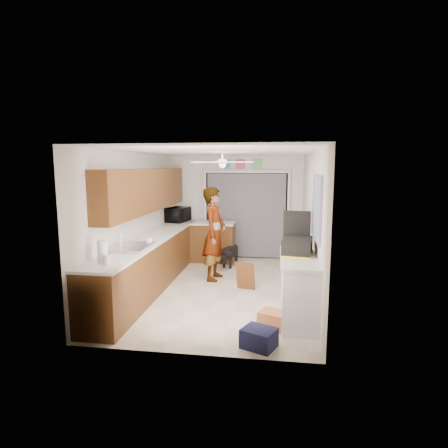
{
  "coord_description": "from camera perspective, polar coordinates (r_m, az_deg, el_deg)",
  "views": [
    {
      "loc": [
        1.02,
        -6.62,
        2.24
      ],
      "look_at": [
        0.0,
        0.4,
        1.15
      ],
      "focal_mm": 30.0,
      "sensor_mm": 36.0,
      "label": 1
    }
  ],
  "objects": [
    {
      "name": "header_frame_2",
      "position": [
        9.13,
        2.52,
        9.12
      ],
      "size": [
        0.22,
        0.02,
        0.22
      ],
      "primitive_type": "cube",
      "color": "#D04E6C",
      "rests_on": "wall_back"
    },
    {
      "name": "wall_back",
      "position": [
        9.23,
        1.88,
        2.58
      ],
      "size": [
        3.2,
        0.0,
        3.2
      ],
      "primitive_type": "plane",
      "rotation": [
        1.57,
        0.0,
        0.0
      ],
      "color": "silver",
      "rests_on": "ground"
    },
    {
      "name": "ceiling",
      "position": [
        6.7,
        -0.5,
        10.96
      ],
      "size": [
        5.0,
        5.0,
        0.0
      ],
      "primitive_type": "plane",
      "rotation": [
        3.14,
        0.0,
        0.0
      ],
      "color": "white",
      "rests_on": "ground"
    },
    {
      "name": "suitcase_rim",
      "position": [
        5.76,
        11.08,
        -4.38
      ],
      "size": [
        0.52,
        0.64,
        0.02
      ],
      "primitive_type": "cube",
      "rotation": [
        0.0,
        0.0,
        -0.14
      ],
      "color": "yellow",
      "rests_on": "suitcase"
    },
    {
      "name": "header_frame_1",
      "position": [
        9.17,
        0.32,
        9.12
      ],
      "size": [
        0.22,
        0.02,
        0.22
      ],
      "primitive_type": "cube",
      "color": "#4A91C5",
      "rests_on": "wall_back"
    },
    {
      "name": "upper_cabinets",
      "position": [
        7.26,
        -11.6,
        5.09
      ],
      "size": [
        0.32,
        4.0,
        0.8
      ],
      "primitive_type": "cube",
      "color": "brown",
      "rests_on": "wall_left"
    },
    {
      "name": "paper_towel_roll",
      "position": [
        5.42,
        -18.05,
        -3.98
      ],
      "size": [
        0.17,
        0.17,
        0.3
      ],
      "primitive_type": "cylinder",
      "rotation": [
        0.0,
        0.0,
        -0.3
      ],
      "color": "white",
      "rests_on": "left_countertop"
    },
    {
      "name": "header_frame_3",
      "position": [
        9.1,
        5.06,
        9.09
      ],
      "size": [
        0.22,
        0.02,
        0.22
      ],
      "primitive_type": "cube",
      "color": "#6EC06D",
      "rests_on": "wall_back"
    },
    {
      "name": "ceiling_fan",
      "position": [
        6.89,
        -0.24,
        9.4
      ],
      "size": [
        1.14,
        1.14,
        0.24
      ],
      "primitive_type": "cube",
      "color": "white",
      "rests_on": "ceiling"
    },
    {
      "name": "wall_right",
      "position": [
        6.71,
        13.13,
        0.03
      ],
      "size": [
        0.0,
        5.0,
        5.0
      ],
      "primitive_type": "plane",
      "rotation": [
        1.57,
        0.0,
        -1.57
      ],
      "color": "silver",
      "rests_on": "ground"
    },
    {
      "name": "left_base_cabinets",
      "position": [
        7.24,
        -10.76,
        -5.74
      ],
      "size": [
        0.6,
        4.8,
        0.9
      ],
      "primitive_type": "cube",
      "color": "brown",
      "rests_on": "floor"
    },
    {
      "name": "door_trim_right",
      "position": [
        9.14,
        9.77,
        1.14
      ],
      "size": [
        0.06,
        0.04,
        2.1
      ],
      "primitive_type": "cube",
      "color": "white",
      "rests_on": "wall_back"
    },
    {
      "name": "faucet",
      "position": [
        6.26,
        -15.45,
        -2.54
      ],
      "size": [
        0.03,
        0.03,
        0.22
      ],
      "primitive_type": "cylinder",
      "color": "silver",
      "rests_on": "left_countertop"
    },
    {
      "name": "floor",
      "position": [
        7.06,
        -0.47,
        -9.76
      ],
      "size": [
        5.0,
        5.0,
        0.0
      ],
      "primitive_type": "plane",
      "color": "beige",
      "rests_on": "ground"
    },
    {
      "name": "curtain_panel",
      "position": [
        9.16,
        3.38,
        1.27
      ],
      "size": [
        1.9,
        0.03,
        2.05
      ],
      "primitive_type": "cube",
      "color": "slate",
      "rests_on": "wall_back"
    },
    {
      "name": "peninsula_base",
      "position": [
        8.93,
        -1.7,
        -2.82
      ],
      "size": [
        1.0,
        0.6,
        0.9
      ],
      "primitive_type": "cube",
      "color": "brown",
      "rests_on": "floor"
    },
    {
      "name": "route66_sign",
      "position": [
        9.3,
        -4.01,
        9.1
      ],
      "size": [
        0.22,
        0.02,
        0.26
      ],
      "primitive_type": "cube",
      "color": "silver",
      "rests_on": "wall_back"
    },
    {
      "name": "microwave",
      "position": [
        8.94,
        -7.0,
        1.42
      ],
      "size": [
        0.53,
        0.68,
        0.34
      ],
      "primitive_type": "imported",
      "rotation": [
        0.0,
        0.0,
        1.37
      ],
      "color": "black",
      "rests_on": "left_countertop"
    },
    {
      "name": "jar_b",
      "position": [
        5.29,
        -17.47,
        -5.18
      ],
      "size": [
        0.12,
        0.12,
        0.13
      ],
      "primitive_type": "cylinder",
      "rotation": [
        0.0,
        0.0,
        -0.41
      ],
      "color": "silver",
      "rests_on": "left_countertop"
    },
    {
      "name": "dog",
      "position": [
        8.47,
        0.95,
        -4.84
      ],
      "size": [
        0.45,
        0.69,
        0.5
      ],
      "primitive_type": "cube",
      "rotation": [
        0.0,
        0.0,
        -0.31
      ],
      "color": "black",
      "rests_on": "floor"
    },
    {
      "name": "wall_left",
      "position": [
        7.18,
        -13.2,
        0.59
      ],
      "size": [
        0.0,
        5.0,
        5.0
      ],
      "primitive_type": "plane",
      "rotation": [
        1.57,
        0.0,
        1.57
      ],
      "color": "silver",
      "rests_on": "ground"
    },
    {
      "name": "peninsula_top",
      "position": [
        8.85,
        -1.71,
        0.16
      ],
      "size": [
        1.04,
        0.64,
        0.04
      ],
      "primitive_type": "cube",
      "color": "white",
      "rests_on": "peninsula_base"
    },
    {
      "name": "left_countertop",
      "position": [
        7.13,
        -10.79,
        -2.08
      ],
      "size": [
        0.62,
        4.8,
        0.04
      ],
      "primitive_type": "cube",
      "color": "white",
      "rests_on": "left_base_cabinets"
    },
    {
      "name": "suitcase",
      "position": [
        5.74,
        11.11,
        -3.31
      ],
      "size": [
        0.49,
        0.61,
        0.24
      ],
      "primitive_type": "cube",
      "rotation": [
        0.0,
        0.0,
        -0.14
      ],
      "color": "black",
      "rests_on": "right_counter_top"
    },
    {
      "name": "right_counter_base",
      "position": [
        5.71,
        11.32,
        -9.7
      ],
      "size": [
        0.5,
        1.4,
        0.9
      ],
      "primitive_type": "cube",
      "color": "white",
      "rests_on": "floor"
    },
    {
      "name": "abstract_painting",
      "position": [
        5.67,
        13.9,
        2.51
      ],
      "size": [
        0.03,
        1.15,
        0.95
      ],
      "primitive_type": "cube",
      "color": "#EB568A",
      "rests_on": "wall_right"
    },
    {
      "name": "right_counter_top",
      "position": [
        5.58,
        11.36,
        -5.12
      ],
      "size": [
        0.54,
        1.44,
        0.04
      ],
      "primitive_type": "cube",
      "color": "white",
      "rests_on": "right_counter_base"
    },
    {
      "name": "sink_basin",
      "position": [
        6.21,
        -13.8,
        -3.47
      ],
      "size": [
        0.5,
        0.76,
        0.06
      ],
      "primitive_type": "cube",
      "color": "silver",
      "rests_on": "left_countertop"
    },
    {
      "name": "header_frame_4",
      "position": [
        9.09,
        7.61,
        9.05
      ],
      "size": [
        0.22,
        0.02,
        0.22
      ],
      "primitive_type": "cube",
      "color": "silver",
      "rests_on": "wall_back"
    },
    {
      "name": "wall_front",
      "position": [
        4.35,
        -5.51,
        -4.46
      ],
      "size": [
        3.2,
        0.0,
        3.2
      ],
      "primitive_type": "plane",
      "rotation": [
        -1.57,
        0.0,
        0.0
      ],
      "color": "silver",
      "rests_on": "ground"
    },
    {
      "name": "navy_crate",
      "position": [
        4.9,
        5.35,
        -16.92
      ],
      "size": [
        0.5,
        0.46,
        0.24
      ],
      "primitive_type": "cube",
      "rotation": [
        0.0,
        0.0,
        -0.41
      ],
      "color": "black",
      "rests_on": "floor"
    },
    {
      "name": "door_trim_head",
      "position": [
        9.09,
        3.44,
        7.98
      ],
      "size": [
        2.1,
        0.04,
        0.06
      ],
      "primitive_type": "cube",
      "color": "white",
      "rests_on": "wall_back"
    },
    {
      "name": "cabinet_door_panel",
      "position": [
        6.91,
        3.26,
        -7.9
      ],
      "size": [
        0.37,
        0.23,
        0.52
      ],
      "primitive_type": "cube",
      "rotation": [
        0.21,
        0.0,
        -0.29
      ],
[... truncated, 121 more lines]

